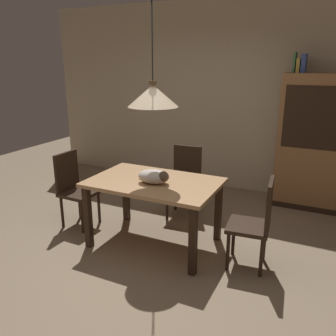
{
  "coord_description": "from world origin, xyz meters",
  "views": [
    {
      "loc": [
        1.56,
        -2.73,
        1.99
      ],
      "look_at": [
        -0.05,
        0.62,
        0.85
      ],
      "focal_mm": 37.14,
      "sensor_mm": 36.0,
      "label": 1
    }
  ],
  "objects": [
    {
      "name": "chair_right_side",
      "position": [
        1.01,
        0.43,
        0.51
      ],
      "size": [
        0.44,
        0.44,
        0.93
      ],
      "color": "black",
      "rests_on": "ground"
    },
    {
      "name": "hutch_bookcase",
      "position": [
        1.43,
        2.32,
        0.89
      ],
      "size": [
        1.12,
        0.45,
        1.85
      ],
      "color": "olive",
      "rests_on": "ground"
    },
    {
      "name": "book_blue_wide",
      "position": [
        1.11,
        2.32,
        1.97
      ],
      "size": [
        0.06,
        0.24,
        0.24
      ],
      "primitive_type": "cube",
      "color": "#384C93",
      "rests_on": "hutch_bookcase"
    },
    {
      "name": "book_yellow_short",
      "position": [
        1.05,
        2.32,
        1.94
      ],
      "size": [
        0.04,
        0.2,
        0.18
      ],
      "primitive_type": "cube",
      "color": "gold",
      "rests_on": "hutch_bookcase"
    },
    {
      "name": "book_green_slim",
      "position": [
        1.0,
        2.32,
        1.98
      ],
      "size": [
        0.03,
        0.2,
        0.26
      ],
      "primitive_type": "cube",
      "color": "#427A4C",
      "rests_on": "hutch_bookcase"
    },
    {
      "name": "back_wall",
      "position": [
        0.0,
        2.65,
        1.45
      ],
      "size": [
        6.4,
        0.1,
        2.9
      ],
      "primitive_type": "cube",
      "color": "beige",
      "rests_on": "ground"
    },
    {
      "name": "pendant_lamp",
      "position": [
        -0.12,
        0.42,
        1.66
      ],
      "size": [
        0.52,
        0.52,
        1.3
      ],
      "color": "beige"
    },
    {
      "name": "chair_left_side",
      "position": [
        -1.25,
        0.42,
        0.51
      ],
      "size": [
        0.41,
        0.41,
        0.93
      ],
      "color": "black",
      "rests_on": "ground"
    },
    {
      "name": "chair_far_back",
      "position": [
        -0.13,
        1.3,
        0.51
      ],
      "size": [
        0.43,
        0.43,
        0.93
      ],
      "color": "black",
      "rests_on": "ground"
    },
    {
      "name": "cat_sleeping",
      "position": [
        -0.08,
        0.35,
        0.83
      ],
      "size": [
        0.39,
        0.26,
        0.16
      ],
      "color": "beige",
      "rests_on": "dining_table"
    },
    {
      "name": "ground",
      "position": [
        0.0,
        0.0,
        0.0
      ],
      "size": [
        10.0,
        10.0,
        0.0
      ],
      "primitive_type": "plane",
      "color": "#847056"
    },
    {
      "name": "dining_table",
      "position": [
        -0.12,
        0.42,
        0.65
      ],
      "size": [
        1.4,
        0.9,
        0.75
      ],
      "color": "tan",
      "rests_on": "ground"
    }
  ]
}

